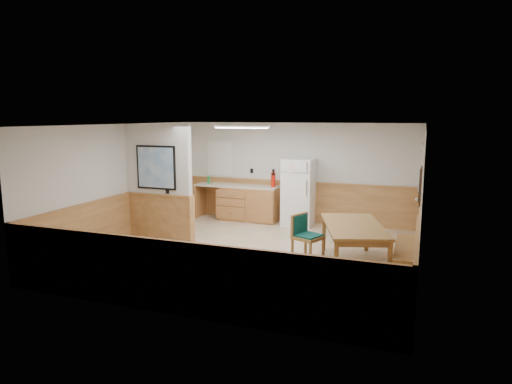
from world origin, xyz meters
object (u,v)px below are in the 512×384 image
at_px(refrigerator, 298,192).
at_px(dining_bench, 406,252).
at_px(dining_chair, 304,233).
at_px(soap_bottle, 209,179).
at_px(fire_extinguisher, 273,179).
at_px(dining_table, 354,230).

xyz_separation_m(refrigerator, dining_bench, (2.64, -2.70, -0.47)).
relative_size(dining_chair, soap_bottle, 4.09).
distance_m(dining_bench, dining_chair, 1.85).
bearing_deg(dining_chair, fire_extinguisher, 141.57).
bearing_deg(fire_extinguisher, dining_bench, -22.51).
xyz_separation_m(dining_table, dining_chair, (-0.93, 0.10, -0.17)).
bearing_deg(dining_bench, soap_bottle, 151.04).
xyz_separation_m(dining_chair, soap_bottle, (-3.28, 2.65, 0.51)).
bearing_deg(soap_bottle, dining_table, -33.16).
bearing_deg(fire_extinguisher, soap_bottle, -162.14).
distance_m(dining_chair, fire_extinguisher, 3.11).
distance_m(refrigerator, fire_extinguisher, 0.74).
relative_size(fire_extinguisher, soap_bottle, 2.17).
bearing_deg(dining_bench, dining_table, 177.86).
bearing_deg(fire_extinguisher, refrigerator, 9.87).
bearing_deg(refrigerator, fire_extinguisher, 171.99).
xyz_separation_m(refrigerator, fire_extinguisher, (-0.68, 0.09, 0.28)).
xyz_separation_m(dining_bench, dining_chair, (-1.84, 0.13, 0.15)).
bearing_deg(refrigerator, dining_table, -57.44).
bearing_deg(dining_bench, fire_extinguisher, 139.50).
relative_size(refrigerator, dining_bench, 0.95).
xyz_separation_m(fire_extinguisher, soap_bottle, (-1.80, -0.01, -0.09)).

